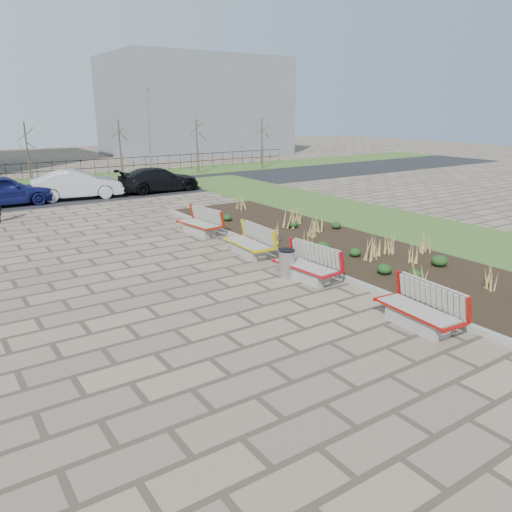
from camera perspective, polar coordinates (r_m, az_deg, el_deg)
ground at (r=11.16m, az=2.29°, el=-9.35°), size 120.00×120.00×0.00m
planting_bed at (r=18.54m, az=8.73°, el=1.31°), size 4.50×18.00×0.10m
planting_curb at (r=17.08m, az=2.96°, el=0.24°), size 0.16×18.00×0.15m
grass_verge_near at (r=21.97m, az=17.90°, el=3.02°), size 5.00×38.00×0.04m
grass_verge_far at (r=36.87m, az=-24.68°, el=7.55°), size 80.00×5.00×0.04m
road at (r=31.03m, az=-22.69°, el=6.31°), size 80.00×7.00×0.02m
bench_a at (r=12.02m, az=18.01°, el=-5.64°), size 1.05×2.16×1.00m
bench_b at (r=14.63m, az=5.70°, el=-0.91°), size 1.08×2.17×1.00m
bench_c at (r=17.00m, az=-0.91°, el=1.67°), size 1.01×2.14×1.00m
bench_d at (r=20.02m, az=-6.57°, el=3.86°), size 1.17×2.20×1.00m
litter_bin at (r=14.82m, az=3.51°, el=-0.92°), size 0.47×0.47×0.85m
car_blue at (r=28.71m, az=-27.00°, el=6.70°), size 4.74×1.92×1.61m
car_silver at (r=29.41m, az=-19.75°, el=7.68°), size 4.94×2.29×1.57m
car_black at (r=30.79m, az=-11.03°, el=8.58°), size 4.93×2.02×1.43m
tree_c at (r=35.19m, az=-24.63°, el=10.52°), size 1.40×1.40×4.00m
tree_d at (r=36.69m, az=-15.25°, el=11.61°), size 1.40×1.40×4.00m
tree_e at (r=39.06m, az=-6.75°, el=12.34°), size 1.40×1.40×4.00m
tree_f at (r=42.16m, az=0.67°, el=12.76°), size 1.40×1.40×4.00m
lamp_east at (r=36.86m, az=-12.10°, el=13.41°), size 0.24×0.60×6.00m
railing_fence at (r=38.27m, az=-25.20°, el=8.71°), size 44.00×0.10×1.20m
building_grey at (r=56.40m, az=-6.96°, el=16.63°), size 18.00×12.00×10.00m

